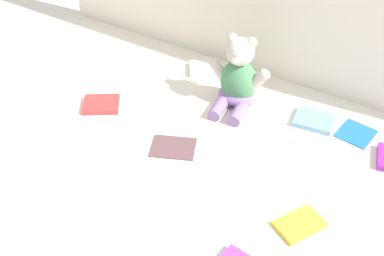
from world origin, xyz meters
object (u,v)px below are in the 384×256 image
object	(u,v)px
book_case_0	(356,133)
book_case_2	(300,224)
book_case_3	(314,120)
book_case_4	(204,69)
book_case_5	(101,104)
book_case_6	(173,147)
teddy_bear	(238,80)

from	to	relation	value
book_case_0	book_case_2	size ratio (longest dim) A/B	0.87
book_case_0	book_case_3	xyz separation A→B (m)	(-0.13, -0.01, 0.00)
book_case_2	book_case_4	size ratio (longest dim) A/B	1.16
book_case_3	book_case_5	bearing A→B (deg)	106.48
book_case_3	book_case_4	size ratio (longest dim) A/B	1.14
book_case_3	book_case_5	size ratio (longest dim) A/B	1.05
book_case_0	book_case_2	world-z (taller)	book_case_2
book_case_4	book_case_6	world-z (taller)	book_case_4
book_case_4	book_case_5	bearing A→B (deg)	-60.58
book_case_0	book_case_5	size ratio (longest dim) A/B	0.92
book_case_5	book_case_3	bearing A→B (deg)	-99.18
book_case_2	book_case_6	bearing A→B (deg)	18.64
book_case_0	book_case_2	bearing A→B (deg)	-84.46
teddy_bear	book_case_0	xyz separation A→B (m)	(0.37, 0.05, -0.08)
teddy_bear	book_case_3	xyz separation A→B (m)	(0.25, 0.03, -0.08)
book_case_4	book_case_6	bearing A→B (deg)	-15.78
book_case_0	book_case_3	distance (m)	0.13
book_case_2	book_case_5	world-z (taller)	book_case_5
teddy_bear	book_case_3	distance (m)	0.26
book_case_2	book_case_4	xyz separation A→B (m)	(-0.53, 0.46, 0.00)
teddy_bear	book_case_0	size ratio (longest dim) A/B	2.32
book_case_5	book_case_6	xyz separation A→B (m)	(0.30, -0.04, -0.00)
teddy_bear	book_case_6	distance (m)	0.30
book_case_4	book_case_5	world-z (taller)	book_case_4
teddy_bear	book_case_6	xyz separation A→B (m)	(-0.06, -0.28, -0.08)
teddy_bear	book_case_0	distance (m)	0.38
book_case_3	book_case_5	world-z (taller)	book_case_5
teddy_bear	book_case_2	xyz separation A→B (m)	(0.36, -0.36, -0.08)
book_case_3	book_case_4	bearing A→B (deg)	72.93
book_case_2	book_case_6	world-z (taller)	book_case_2
teddy_bear	book_case_2	distance (m)	0.51
teddy_bear	book_case_4	world-z (taller)	teddy_bear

